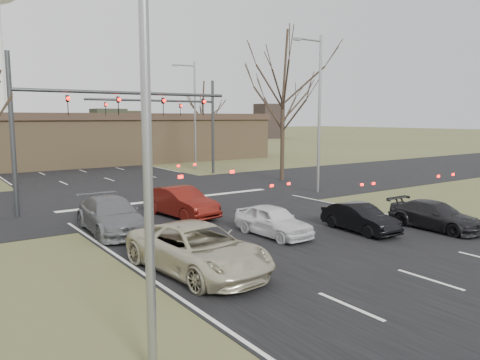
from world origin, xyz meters
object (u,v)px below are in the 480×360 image
object	(u,v)px
mast_arm_near	(80,113)
car_white_sedan	(273,221)
streetlight_right_far	(193,110)
car_silver_suv	(198,249)
mast_arm_far	(184,116)
building	(81,139)
car_charcoal_sedan	(435,216)
car_red_ahead	(181,202)
car_grey_ahead	(111,215)
car_black_hatch	(360,218)
streetlight_right_near	(317,106)
streetlight_left	(155,77)

from	to	relation	value
mast_arm_near	car_white_sedan	distance (m)	12.02
streetlight_right_far	car_silver_suv	world-z (taller)	streetlight_right_far
car_silver_suv	mast_arm_far	bearing A→B (deg)	56.80
building	car_white_sedan	world-z (taller)	building
car_charcoal_sedan	car_red_ahead	size ratio (longest dim) A/B	0.93
car_charcoal_sedan	car_red_ahead	bearing A→B (deg)	132.63
mast_arm_near	car_red_ahead	bearing A→B (deg)	-53.96
car_grey_ahead	mast_arm_near	bearing A→B (deg)	87.94
car_grey_ahead	car_charcoal_sedan	bearing A→B (deg)	-29.49
car_black_hatch	car_red_ahead	bearing A→B (deg)	128.27
building	streetlight_right_far	distance (m)	13.53
mast_arm_far	mast_arm_near	bearing A→B (deg)	-138.78
mast_arm_far	streetlight_right_near	xyz separation A→B (m)	(2.64, -13.00, 0.57)
streetlight_left	mast_arm_near	bearing A→B (deg)	78.07
building	streetlight_left	world-z (taller)	streetlight_left
building	car_silver_suv	world-z (taller)	building
mast_arm_far	streetlight_left	size ratio (longest dim) A/B	1.11
car_white_sedan	car_black_hatch	size ratio (longest dim) A/B	1.04
car_silver_suv	car_white_sedan	size ratio (longest dim) A/B	1.45
streetlight_left	car_silver_suv	size ratio (longest dim) A/B	1.82
car_black_hatch	car_red_ahead	xyz separation A→B (m)	(-4.87, 7.08, 0.14)
mast_arm_far	car_grey_ahead	xyz separation A→B (m)	(-11.94, -15.69, -4.28)
mast_arm_near	streetlight_right_far	distance (m)	20.20
streetlight_left	car_red_ahead	xyz separation A→B (m)	(6.95, 12.38, -4.85)
streetlight_right_near	streetlight_right_far	distance (m)	17.01
mast_arm_near	car_black_hatch	size ratio (longest dim) A/B	3.32
car_charcoal_sedan	mast_arm_far	bearing A→B (deg)	89.81
car_silver_suv	car_grey_ahead	bearing A→B (deg)	87.69
streetlight_left	streetlight_right_far	world-z (taller)	same
car_black_hatch	car_grey_ahead	world-z (taller)	car_grey_ahead
car_silver_suv	car_white_sedan	world-z (taller)	car_silver_suv
car_grey_ahead	streetlight_right_near	bearing A→B (deg)	13.64
mast_arm_far	building	bearing A→B (deg)	105.58
car_white_sedan	streetlight_right_near	bearing A→B (deg)	34.72
streetlight_left	mast_arm_far	bearing A→B (deg)	60.94
mast_arm_near	car_charcoal_sedan	distance (m)	18.00
streetlight_left	streetlight_right_near	distance (m)	22.52
mast_arm_near	mast_arm_far	size ratio (longest dim) A/B	1.09
streetlight_right_far	car_charcoal_sedan	distance (m)	27.92
building	car_white_sedan	distance (m)	35.27
mast_arm_near	streetlight_left	world-z (taller)	streetlight_left
car_white_sedan	car_charcoal_sedan	bearing A→B (deg)	-28.28
streetlight_right_far	car_white_sedan	size ratio (longest dim) A/B	2.65
building	streetlight_left	size ratio (longest dim) A/B	4.24
car_silver_suv	car_grey_ahead	distance (m)	6.66
streetlight_right_far	car_red_ahead	world-z (taller)	streetlight_right_far
mast_arm_near	car_grey_ahead	world-z (taller)	mast_arm_near
mast_arm_near	streetlight_right_far	xyz separation A→B (m)	(14.55, 14.00, 0.51)
streetlight_left	streetlight_right_near	world-z (taller)	same
car_silver_suv	streetlight_right_near	bearing A→B (deg)	27.48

